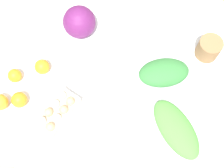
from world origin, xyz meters
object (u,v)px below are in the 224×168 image
object	(u,v)px
egg_carton	(57,113)
paper_bag	(209,48)
orange_3	(19,100)
cabbage_purple	(79,22)
orange_1	(42,67)
greens_bunch_beet_tops	(176,129)
orange_2	(0,102)
orange_0	(15,76)
greens_bunch_scallion	(164,73)

from	to	relation	value
egg_carton	paper_bag	world-z (taller)	paper_bag
orange_3	cabbage_purple	bearing A→B (deg)	-112.78
cabbage_purple	orange_1	xyz separation A→B (m)	(0.14, 0.27, -0.05)
paper_bag	orange_1	distance (m)	0.87
greens_bunch_beet_tops	orange_2	world-z (taller)	orange_2
orange_0	orange_3	distance (m)	0.14
egg_carton	orange_2	xyz separation A→B (m)	(0.29, 0.00, -0.00)
paper_bag	orange_3	bearing A→B (deg)	27.51
greens_bunch_scallion	egg_carton	bearing A→B (deg)	33.16
cabbage_purple	egg_carton	bearing A→B (deg)	90.58
cabbage_purple	paper_bag	world-z (taller)	cabbage_purple
orange_3	paper_bag	bearing A→B (deg)	-152.49
greens_bunch_scallion	cabbage_purple	bearing A→B (deg)	-20.76
egg_carton	cabbage_purple	bearing A→B (deg)	-156.22
orange_3	orange_2	bearing A→B (deg)	19.56
cabbage_purple	paper_bag	bearing A→B (deg)	179.65
cabbage_purple	orange_1	world-z (taller)	cabbage_purple
cabbage_purple	orange_0	world-z (taller)	cabbage_purple
orange_0	orange_3	size ratio (longest dim) A/B	0.90
greens_bunch_beet_tops	orange_2	size ratio (longest dim) A/B	3.91
paper_bag	orange_1	xyz separation A→B (m)	(0.83, 0.27, -0.02)
egg_carton	orange_2	distance (m)	0.29
cabbage_purple	greens_bunch_scallion	size ratio (longest dim) A/B	0.68
greens_bunch_scallion	orange_1	distance (m)	0.62
orange_3	greens_bunch_scallion	bearing A→B (deg)	-157.32
paper_bag	orange_2	bearing A→B (deg)	26.82
orange_0	orange_3	xyz separation A→B (m)	(-0.06, 0.12, 0.00)
orange_0	orange_2	world-z (taller)	orange_2
greens_bunch_beet_tops	orange_1	bearing A→B (deg)	-14.71
orange_3	greens_bunch_beet_tops	bearing A→B (deg)	-179.45
greens_bunch_scallion	orange_1	world-z (taller)	greens_bunch_scallion
egg_carton	orange_1	world-z (taller)	egg_carton
greens_bunch_scallion	orange_3	bearing A→B (deg)	22.68
egg_carton	paper_bag	bearing A→B (deg)	148.76
paper_bag	orange_3	distance (m)	1.00
greens_bunch_beet_tops	orange_0	size ratio (longest dim) A/B	4.51
greens_bunch_scallion	orange_3	distance (m)	0.73
paper_bag	egg_carton	bearing A→B (deg)	35.55
greens_bunch_beet_tops	orange_1	distance (m)	0.74
egg_carton	greens_bunch_beet_tops	xyz separation A→B (m)	(-0.58, -0.04, -0.01)
egg_carton	orange_3	xyz separation A→B (m)	(0.20, -0.03, -0.00)
egg_carton	orange_1	size ratio (longest dim) A/B	3.38
cabbage_purple	orange_3	distance (m)	0.51
cabbage_purple	orange_0	size ratio (longest dim) A/B	2.46
greens_bunch_scallion	orange_0	distance (m)	0.76
egg_carton	orange_3	size ratio (longest dim) A/B	3.36
orange_1	orange_3	bearing A→B (deg)	72.97
cabbage_purple	orange_2	size ratio (longest dim) A/B	2.13
egg_carton	greens_bunch_beet_tops	bearing A→B (deg)	116.77
egg_carton	orange_0	bearing A→B (deg)	-96.32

